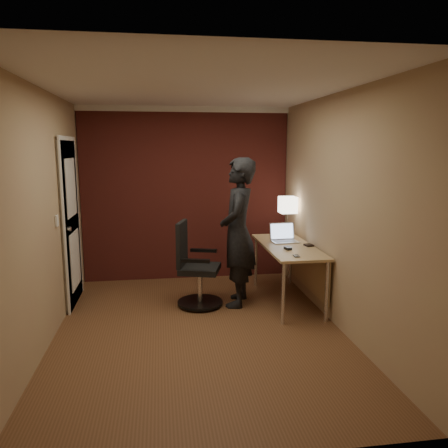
{
  "coord_description": "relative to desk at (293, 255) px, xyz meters",
  "views": [
    {
      "loc": [
        -0.38,
        -4.39,
        1.93
      ],
      "look_at": [
        0.35,
        0.55,
        1.05
      ],
      "focal_mm": 35.0,
      "sensor_mm": 36.0,
      "label": 1
    }
  ],
  "objects": [
    {
      "name": "phone",
      "position": [
        -0.14,
        -0.55,
        0.13
      ],
      "size": [
        0.07,
        0.12,
        0.01
      ],
      "primitive_type": "cube",
      "rotation": [
        0.0,
        0.0,
        -0.07
      ],
      "color": "black",
      "rests_on": "desk"
    },
    {
      "name": "person",
      "position": [
        -0.7,
        0.02,
        0.3
      ],
      "size": [
        0.6,
        0.76,
        1.81
      ],
      "primitive_type": "imported",
      "rotation": [
        0.0,
        0.0,
        -1.85
      ],
      "color": "black",
      "rests_on": "ground"
    },
    {
      "name": "office_chair",
      "position": [
        -1.24,
        0.04,
        -0.15
      ],
      "size": [
        0.58,
        0.64,
        1.02
      ],
      "color": "black",
      "rests_on": "ground"
    },
    {
      "name": "laptop",
      "position": [
        -0.07,
        0.24,
        0.19
      ],
      "size": [
        0.35,
        0.28,
        0.23
      ],
      "color": "silver",
      "rests_on": "desk"
    },
    {
      "name": "desk",
      "position": [
        0.0,
        0.0,
        0.0
      ],
      "size": [
        0.6,
        1.5,
        0.73
      ],
      "color": "tan",
      "rests_on": "ground"
    },
    {
      "name": "desk_lamp",
      "position": [
        0.09,
        0.61,
        0.55
      ],
      "size": [
        0.22,
        0.22,
        0.54
      ],
      "color": "silver",
      "rests_on": "desk"
    },
    {
      "name": "room",
      "position": [
        -1.53,
        0.82,
        0.77
      ],
      "size": [
        4.0,
        4.0,
        4.0
      ],
      "color": "brown",
      "rests_on": "ground"
    },
    {
      "name": "wallet",
      "position": [
        0.17,
        -0.08,
        0.14
      ],
      "size": [
        0.11,
        0.12,
        0.02
      ],
      "primitive_type": "cube",
      "rotation": [
        0.0,
        0.0,
        0.18
      ],
      "color": "black",
      "rests_on": "desk"
    },
    {
      "name": "mouse",
      "position": [
        -0.14,
        -0.22,
        0.14
      ],
      "size": [
        0.08,
        0.11,
        0.03
      ],
      "primitive_type": "cube",
      "rotation": [
        0.0,
        0.0,
        0.22
      ],
      "color": "black",
      "rests_on": "desk"
    }
  ]
}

